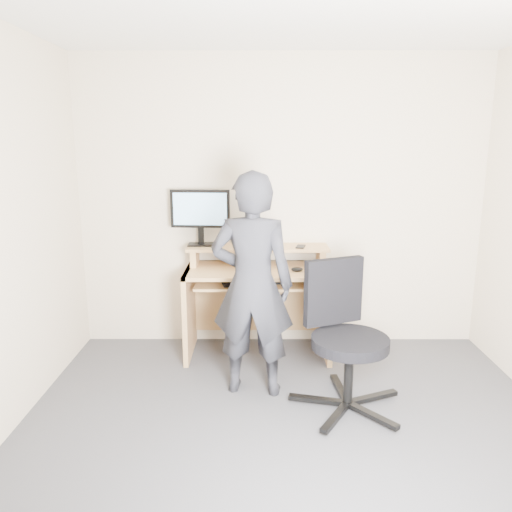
{
  "coord_description": "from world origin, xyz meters",
  "views": [
    {
      "loc": [
        -0.21,
        -2.56,
        1.79
      ],
      "look_at": [
        -0.21,
        1.05,
        0.95
      ],
      "focal_mm": 35.0,
      "sensor_mm": 36.0,
      "label": 1
    }
  ],
  "objects_px": {
    "monitor": "(200,212)",
    "office_chair": "(344,331)",
    "desk": "(258,289)",
    "person": "(252,285)"
  },
  "relations": [
    {
      "from": "monitor",
      "to": "office_chair",
      "type": "xyz_separation_m",
      "value": [
        1.07,
        -1.03,
        -0.66
      ]
    },
    {
      "from": "desk",
      "to": "person",
      "type": "height_order",
      "value": "person"
    },
    {
      "from": "person",
      "to": "office_chair",
      "type": "bearing_deg",
      "value": 169.27
    },
    {
      "from": "monitor",
      "to": "office_chair",
      "type": "bearing_deg",
      "value": -40.38
    },
    {
      "from": "person",
      "to": "desk",
      "type": "bearing_deg",
      "value": -86.2
    },
    {
      "from": "desk",
      "to": "office_chair",
      "type": "height_order",
      "value": "office_chair"
    },
    {
      "from": "desk",
      "to": "monitor",
      "type": "distance_m",
      "value": 0.82
    },
    {
      "from": "monitor",
      "to": "desk",
      "type": "bearing_deg",
      "value": -7.27
    },
    {
      "from": "monitor",
      "to": "person",
      "type": "height_order",
      "value": "person"
    },
    {
      "from": "desk",
      "to": "monitor",
      "type": "relative_size",
      "value": 2.38
    }
  ]
}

